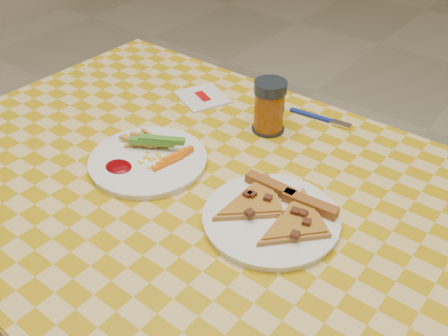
# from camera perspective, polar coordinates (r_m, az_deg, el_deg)

# --- Properties ---
(table) EXTENTS (1.28, 0.88, 0.76)m
(table) POSITION_cam_1_polar(r_m,az_deg,el_deg) (1.05, -2.56, -4.86)
(table) COLOR white
(table) RESTS_ON ground
(plate_left) EXTENTS (0.30, 0.30, 0.01)m
(plate_left) POSITION_cam_1_polar(r_m,az_deg,el_deg) (1.06, -8.66, 0.77)
(plate_left) COLOR white
(plate_left) RESTS_ON table
(plate_right) EXTENTS (0.28, 0.28, 0.01)m
(plate_right) POSITION_cam_1_polar(r_m,az_deg,el_deg) (0.91, 5.39, -5.85)
(plate_right) COLOR white
(plate_right) RESTS_ON table
(fries_veggies) EXTENTS (0.18, 0.16, 0.04)m
(fries_veggies) POSITION_cam_1_polar(r_m,az_deg,el_deg) (1.06, -8.48, 2.04)
(fries_veggies) COLOR gold
(fries_veggies) RESTS_ON plate_left
(pizza_slices) EXTENTS (0.23, 0.22, 0.02)m
(pizza_slices) POSITION_cam_1_polar(r_m,az_deg,el_deg) (0.91, 6.13, -4.72)
(pizza_slices) COLOR #BA8339
(pizza_slices) RESTS_ON plate_right
(drink_glass) EXTENTS (0.08, 0.08, 0.12)m
(drink_glass) POSITION_cam_1_polar(r_m,az_deg,el_deg) (1.14, 5.20, 6.96)
(drink_glass) COLOR black
(drink_glass) RESTS_ON table
(napkin) EXTENTS (0.15, 0.15, 0.01)m
(napkin) POSITION_cam_1_polar(r_m,az_deg,el_deg) (1.29, -2.43, 8.08)
(napkin) COLOR white
(napkin) RESTS_ON table
(fork) EXTENTS (0.16, 0.04, 0.01)m
(fork) POSITION_cam_1_polar(r_m,az_deg,el_deg) (1.22, 11.00, 5.64)
(fork) COLOR navy
(fork) RESTS_ON table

